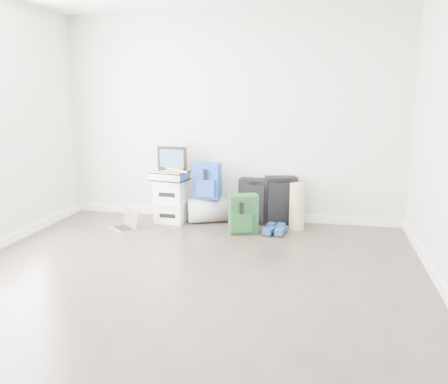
% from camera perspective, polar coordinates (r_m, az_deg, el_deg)
% --- Properties ---
extents(ground, '(5.00, 5.00, 0.00)m').
position_cam_1_polar(ground, '(4.20, -5.86, -11.87)').
color(ground, '#352B26').
rests_on(ground, ground).
extents(room_envelope, '(4.52, 5.02, 2.71)m').
position_cam_1_polar(room_envelope, '(3.86, -6.33, 12.34)').
color(room_envelope, silver).
rests_on(room_envelope, ground).
extents(boxes_stack, '(0.41, 0.34, 0.56)m').
position_cam_1_polar(boxes_stack, '(6.27, -6.44, -1.12)').
color(boxes_stack, white).
rests_on(boxes_stack, ground).
extents(briefcase, '(0.48, 0.39, 0.13)m').
position_cam_1_polar(briefcase, '(6.20, -6.51, 1.94)').
color(briefcase, '#B2B2B7').
rests_on(briefcase, boxes_stack).
extents(painting, '(0.41, 0.08, 0.31)m').
position_cam_1_polar(painting, '(6.26, -6.28, 4.05)').
color(painting, black).
rests_on(painting, briefcase).
extents(drone, '(0.41, 0.41, 0.05)m').
position_cam_1_polar(drone, '(6.15, -5.88, 2.68)').
color(drone, gold).
rests_on(drone, briefcase).
extents(duffel_bag, '(0.62, 0.51, 0.33)m').
position_cam_1_polar(duffel_bag, '(6.26, -1.93, -2.16)').
color(duffel_bag, gray).
rests_on(duffel_bag, ground).
extents(blue_backpack, '(0.34, 0.25, 0.46)m').
position_cam_1_polar(blue_backpack, '(6.15, -2.02, 1.28)').
color(blue_backpack, '#1945A7').
rests_on(blue_backpack, duffel_bag).
extents(large_suitcase, '(0.39, 0.26, 0.59)m').
position_cam_1_polar(large_suitcase, '(6.18, 3.63, -1.12)').
color(large_suitcase, black).
rests_on(large_suitcase, ground).
extents(green_backpack, '(0.39, 0.34, 0.48)m').
position_cam_1_polar(green_backpack, '(5.76, 2.33, -2.76)').
color(green_backpack, '#153B1C').
rests_on(green_backpack, ground).
extents(carry_on, '(0.44, 0.35, 0.62)m').
position_cam_1_polar(carry_on, '(6.19, 6.82, -1.01)').
color(carry_on, black).
rests_on(carry_on, ground).
extents(shoes, '(0.28, 0.29, 0.09)m').
position_cam_1_polar(shoes, '(5.78, 6.22, -4.68)').
color(shoes, black).
rests_on(shoes, ground).
extents(rolled_rug, '(0.19, 0.19, 0.58)m').
position_cam_1_polar(rolled_rug, '(5.98, 8.79, -1.73)').
color(rolled_rug, tan).
rests_on(rolled_rug, ground).
extents(laptop, '(0.41, 0.40, 0.24)m').
position_cam_1_polar(laptop, '(6.10, -11.67, -3.82)').
color(laptop, silver).
rests_on(laptop, ground).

